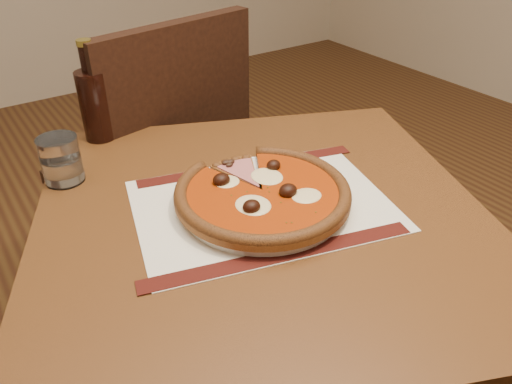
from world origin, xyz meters
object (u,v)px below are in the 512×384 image
at_px(plate, 262,201).
at_px(pizza, 262,191).
at_px(table, 262,255).
at_px(water_glass, 61,160).
at_px(chair_far, 160,163).
at_px(bottle, 95,102).

xyz_separation_m(plate, pizza, (-0.00, 0.00, 0.02)).
height_order(table, water_glass, water_glass).
height_order(plate, pizza, pizza).
height_order(chair_far, pizza, chair_far).
bearing_deg(water_glass, plate, -47.30).
bearing_deg(bottle, table, -73.15).
distance_m(plate, water_glass, 0.40).
bearing_deg(pizza, plate, -82.58).
distance_m(table, water_glass, 0.43).
height_order(plate, water_glass, water_glass).
xyz_separation_m(chair_far, plate, (-0.05, -0.58, 0.21)).
bearing_deg(pizza, water_glass, 132.70).
xyz_separation_m(pizza, bottle, (-0.15, 0.44, 0.06)).
height_order(table, plate, plate).
height_order(chair_far, plate, chair_far).
relative_size(plate, pizza, 0.94).
bearing_deg(plate, table, -125.75).
xyz_separation_m(plate, water_glass, (-0.27, 0.29, 0.04)).
height_order(table, chair_far, chair_far).
xyz_separation_m(table, plate, (0.01, 0.01, 0.11)).
relative_size(water_glass, bottle, 0.41).
bearing_deg(water_glass, chair_far, 42.32).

